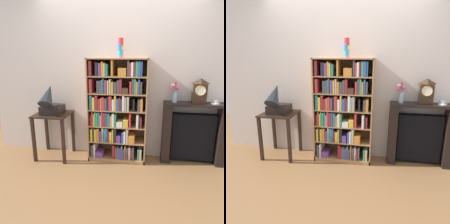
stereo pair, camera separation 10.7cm
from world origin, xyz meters
The scene contains 10 objects.
ground_plane centered at (0.00, 0.00, -0.01)m, with size 7.44×6.40×0.02m, color brown.
wall_back centered at (0.07, 0.33, 1.30)m, with size 4.44×0.08×2.60m, color beige.
bookshelf centered at (-0.02, 0.10, 0.77)m, with size 0.89×0.35×1.60m.
cup_stack centered at (0.03, 0.14, 1.74)m, with size 0.08×0.08×0.28m.
side_table_left centered at (-1.03, 0.03, 0.55)m, with size 0.55×0.52×0.74m.
gramophone centered at (-1.03, -0.03, 0.95)m, with size 0.32×0.47×0.52m.
fireplace_mantel centered at (1.16, 0.18, 0.47)m, with size 0.92×0.26×0.96m.
mantel_clock centered at (1.19, 0.16, 1.14)m, with size 0.19×0.11×0.36m.
flower_vase centered at (0.84, 0.17, 1.11)m, with size 0.13×0.14×0.30m.
teacup_with_saucer centered at (1.42, 0.16, 0.98)m, with size 0.13×0.12×0.05m.
Camera 1 is at (0.42, -3.08, 1.67)m, focal length 34.63 mm.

